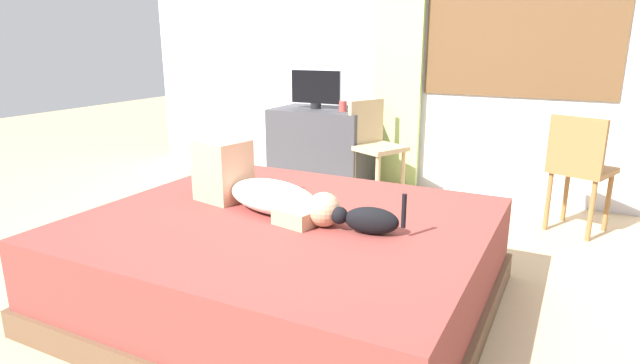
{
  "coord_description": "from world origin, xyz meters",
  "views": [
    {
      "loc": [
        1.22,
        -2.16,
        1.38
      ],
      "look_at": [
        0.01,
        0.22,
        0.64
      ],
      "focal_mm": 29.36,
      "sensor_mm": 36.0,
      "label": 1
    }
  ],
  "objects_px": {
    "cat": "(367,220)",
    "chair_by_desk": "(373,141)",
    "chair_spare": "(579,165)",
    "bed": "(286,261)",
    "tv_monitor": "(316,89)",
    "person_lying": "(259,188)",
    "desk": "(322,148)",
    "cup": "(343,106)"
  },
  "relations": [
    {
      "from": "person_lying",
      "to": "cup",
      "type": "height_order",
      "value": "cup"
    },
    {
      "from": "desk",
      "to": "person_lying",
      "type": "bearing_deg",
      "value": -71.93
    },
    {
      "from": "cat",
      "to": "person_lying",
      "type": "bearing_deg",
      "value": 172.75
    },
    {
      "from": "cup",
      "to": "chair_spare",
      "type": "distance_m",
      "value": 1.98
    },
    {
      "from": "desk",
      "to": "chair_spare",
      "type": "relative_size",
      "value": 1.05
    },
    {
      "from": "desk",
      "to": "tv_monitor",
      "type": "bearing_deg",
      "value": 180.0
    },
    {
      "from": "bed",
      "to": "chair_spare",
      "type": "bearing_deg",
      "value": 54.78
    },
    {
      "from": "person_lying",
      "to": "desk",
      "type": "bearing_deg",
      "value": 108.07
    },
    {
      "from": "person_lying",
      "to": "chair_spare",
      "type": "xyz_separation_m",
      "value": [
        1.51,
        1.81,
        -0.1
      ]
    },
    {
      "from": "person_lying",
      "to": "cat",
      "type": "bearing_deg",
      "value": -7.25
    },
    {
      "from": "person_lying",
      "to": "chair_by_desk",
      "type": "xyz_separation_m",
      "value": [
        -0.11,
        1.96,
        -0.1
      ]
    },
    {
      "from": "person_lying",
      "to": "tv_monitor",
      "type": "relative_size",
      "value": 1.96
    },
    {
      "from": "person_lying",
      "to": "desk",
      "type": "distance_m",
      "value": 2.22
    },
    {
      "from": "desk",
      "to": "cup",
      "type": "distance_m",
      "value": 0.49
    },
    {
      "from": "tv_monitor",
      "to": "cup",
      "type": "relative_size",
      "value": 5.12
    },
    {
      "from": "person_lying",
      "to": "cat",
      "type": "distance_m",
      "value": 0.66
    },
    {
      "from": "cup",
      "to": "chair_spare",
      "type": "height_order",
      "value": "chair_spare"
    },
    {
      "from": "cat",
      "to": "chair_by_desk",
      "type": "distance_m",
      "value": 2.19
    },
    {
      "from": "desk",
      "to": "chair_by_desk",
      "type": "bearing_deg",
      "value": -13.62
    },
    {
      "from": "tv_monitor",
      "to": "cup",
      "type": "xyz_separation_m",
      "value": [
        0.31,
        -0.07,
        -0.13
      ]
    },
    {
      "from": "desk",
      "to": "chair_by_desk",
      "type": "height_order",
      "value": "chair_by_desk"
    },
    {
      "from": "cat",
      "to": "cup",
      "type": "distance_m",
      "value": 2.4
    },
    {
      "from": "bed",
      "to": "person_lying",
      "type": "bearing_deg",
      "value": 163.48
    },
    {
      "from": "cup",
      "to": "cat",
      "type": "bearing_deg",
      "value": -62.59
    },
    {
      "from": "tv_monitor",
      "to": "cup",
      "type": "distance_m",
      "value": 0.34
    },
    {
      "from": "chair_by_desk",
      "to": "person_lying",
      "type": "bearing_deg",
      "value": -86.69
    },
    {
      "from": "person_lying",
      "to": "cup",
      "type": "distance_m",
      "value": 2.09
    },
    {
      "from": "bed",
      "to": "desk",
      "type": "height_order",
      "value": "desk"
    },
    {
      "from": "bed",
      "to": "cup",
      "type": "relative_size",
      "value": 21.88
    },
    {
      "from": "chair_by_desk",
      "to": "bed",
      "type": "bearing_deg",
      "value": -81.37
    },
    {
      "from": "bed",
      "to": "tv_monitor",
      "type": "height_order",
      "value": "tv_monitor"
    },
    {
      "from": "bed",
      "to": "person_lying",
      "type": "height_order",
      "value": "person_lying"
    },
    {
      "from": "chair_by_desk",
      "to": "chair_spare",
      "type": "relative_size",
      "value": 1.0
    },
    {
      "from": "person_lying",
      "to": "desk",
      "type": "relative_size",
      "value": 1.05
    },
    {
      "from": "bed",
      "to": "chair_spare",
      "type": "height_order",
      "value": "chair_spare"
    },
    {
      "from": "cat",
      "to": "desk",
      "type": "xyz_separation_m",
      "value": [
        -1.34,
        2.19,
        -0.19
      ]
    },
    {
      "from": "bed",
      "to": "tv_monitor",
      "type": "relative_size",
      "value": 4.27
    },
    {
      "from": "cat",
      "to": "chair_by_desk",
      "type": "bearing_deg",
      "value": 110.64
    },
    {
      "from": "cat",
      "to": "tv_monitor",
      "type": "height_order",
      "value": "tv_monitor"
    },
    {
      "from": "person_lying",
      "to": "tv_monitor",
      "type": "xyz_separation_m",
      "value": [
        -0.75,
        2.1,
        0.32
      ]
    },
    {
      "from": "person_lying",
      "to": "cat",
      "type": "xyz_separation_m",
      "value": [
        0.66,
        -0.08,
        -0.05
      ]
    },
    {
      "from": "cup",
      "to": "chair_by_desk",
      "type": "height_order",
      "value": "chair_by_desk"
    }
  ]
}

